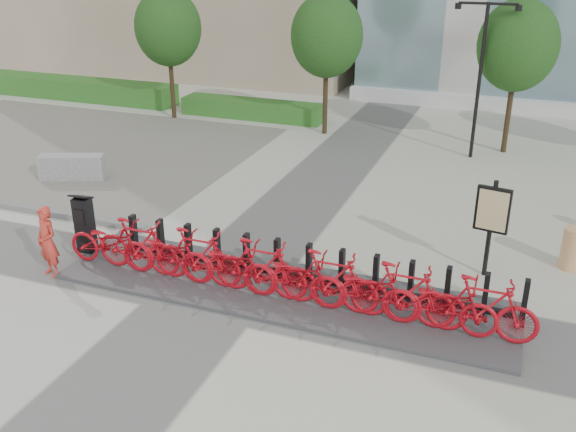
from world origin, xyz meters
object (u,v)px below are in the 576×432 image
(jersey_barrier, at_px, (72,167))
(construction_barrel, at_px, (573,249))
(map_sign, at_px, (492,214))
(worker_red, at_px, (47,242))
(bike_0, at_px, (110,243))
(kiosk, at_px, (84,223))

(jersey_barrier, bearing_deg, construction_barrel, -25.22)
(jersey_barrier, distance_m, map_sign, 12.55)
(worker_red, bearing_deg, bike_0, 51.69)
(map_sign, bearing_deg, kiosk, -155.79)
(kiosk, xyz_separation_m, map_sign, (8.76, 2.22, 0.68))
(bike_0, bearing_deg, kiosk, 66.83)
(map_sign, bearing_deg, bike_0, -151.30)
(worker_red, xyz_separation_m, construction_barrel, (10.63, 4.36, -0.32))
(construction_barrel, bearing_deg, kiosk, -162.94)
(kiosk, distance_m, map_sign, 9.07)
(kiosk, xyz_separation_m, construction_barrel, (10.53, 3.23, -0.29))
(jersey_barrier, height_order, map_sign, map_sign)
(kiosk, bearing_deg, jersey_barrier, 127.10)
(bike_0, distance_m, jersey_barrier, 6.43)
(map_sign, bearing_deg, jersey_barrier, -178.64)
(bike_0, height_order, kiosk, kiosk)
(jersey_barrier, bearing_deg, worker_red, -77.92)
(kiosk, height_order, jersey_barrier, kiosk)
(bike_0, height_order, map_sign, map_sign)
(construction_barrel, bearing_deg, map_sign, -150.29)
(construction_barrel, xyz_separation_m, map_sign, (-1.77, -1.01, 0.97))
(bike_0, relative_size, worker_red, 1.30)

